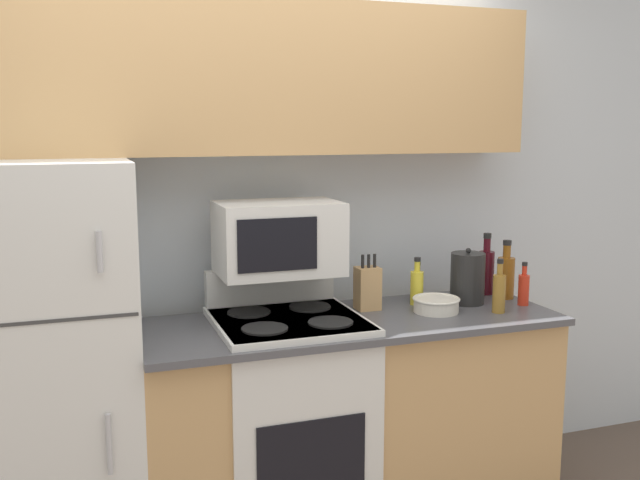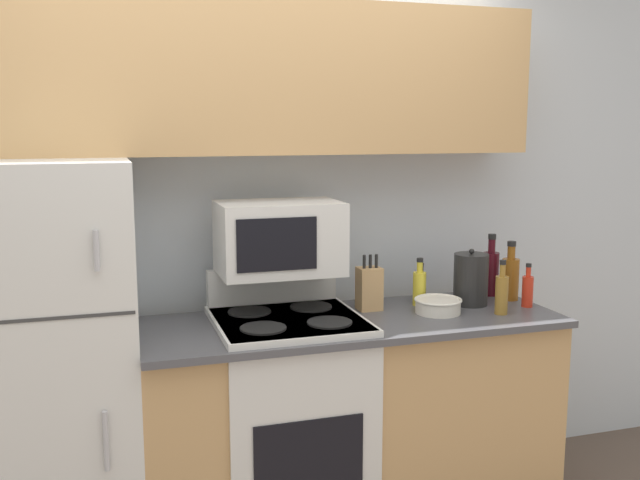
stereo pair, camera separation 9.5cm
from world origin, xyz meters
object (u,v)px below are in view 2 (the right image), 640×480
at_px(knife_block, 369,288).
at_px(stove, 289,423).
at_px(bottle_soy_sauce, 421,286).
at_px(bottle_cooking_spray, 419,287).
at_px(kettle, 471,279).
at_px(bottle_vinegar, 502,293).
at_px(refrigerator, 41,370).
at_px(bottle_hot_sauce, 528,290).
at_px(bottle_whiskey, 510,277).
at_px(bowl, 438,305).
at_px(microwave, 279,238).
at_px(bottle_wine_red, 491,271).

bearing_deg(knife_block, stove, -163.95).
xyz_separation_m(knife_block, bottle_soy_sauce, (0.29, 0.09, -0.03)).
distance_m(bottle_cooking_spray, kettle, 0.24).
bearing_deg(bottle_vinegar, kettle, 103.02).
distance_m(refrigerator, bottle_hot_sauce, 2.10).
distance_m(stove, bottle_whiskey, 1.24).
xyz_separation_m(bowl, kettle, (0.21, 0.09, 0.08)).
xyz_separation_m(refrigerator, kettle, (1.86, -0.00, 0.24)).
xyz_separation_m(microwave, bottle_whiskey, (1.11, -0.03, -0.24)).
height_order(bowl, kettle, kettle).
xyz_separation_m(knife_block, bowl, (0.27, -0.15, -0.06)).
bearing_deg(bowl, bottle_wine_red, 29.99).
xyz_separation_m(bottle_cooking_spray, kettle, (0.23, -0.06, 0.03)).
bearing_deg(bottle_whiskey, bottle_cooking_spray, 176.13).
height_order(refrigerator, bottle_whiskey, refrigerator).
height_order(bowl, bottle_wine_red, bottle_wine_red).
relative_size(bowl, bottle_wine_red, 0.70).
bearing_deg(bottle_cooking_spray, microwave, -179.94).
relative_size(stove, bottle_vinegar, 4.65).
xyz_separation_m(bottle_vinegar, bottle_soy_sauce, (-0.23, 0.33, -0.02)).
height_order(stove, bottle_wine_red, bottle_wine_red).
relative_size(refrigerator, kettle, 6.23).
xyz_separation_m(microwave, kettle, (0.89, -0.06, -0.23)).
height_order(bottle_hot_sauce, bottle_soy_sauce, bottle_hot_sauce).
relative_size(bottle_hot_sauce, bottle_whiskey, 0.71).
distance_m(bottle_hot_sauce, bottle_vinegar, 0.20).
height_order(stove, knife_block, knife_block).
xyz_separation_m(refrigerator, bottle_hot_sauce, (2.09, -0.12, 0.20)).
xyz_separation_m(stove, bottle_whiskey, (1.11, 0.09, 0.55)).
bearing_deg(bottle_wine_red, knife_block, -172.89).
relative_size(bottle_cooking_spray, bottle_vinegar, 0.92).
distance_m(microwave, bottle_wine_red, 1.10).
height_order(refrigerator, knife_block, refrigerator).
xyz_separation_m(bottle_whiskey, bottle_soy_sauce, (-0.41, 0.11, -0.04)).
bearing_deg(bottle_whiskey, microwave, 178.46).
relative_size(knife_block, bottle_soy_sauce, 1.40).
xyz_separation_m(bottle_cooking_spray, bottle_soy_sauce, (0.05, 0.08, -0.02)).
bearing_deg(stove, refrigerator, 176.09).
distance_m(bottle_wine_red, kettle, 0.23).
relative_size(stove, bowl, 5.32).
bearing_deg(bowl, bottle_vinegar, -21.00).
bearing_deg(bottle_vinegar, bottle_wine_red, 66.80).
height_order(bottle_hot_sauce, bottle_vinegar, bottle_vinegar).
height_order(knife_block, bottle_whiskey, bottle_whiskey).
distance_m(bowl, kettle, 0.25).
bearing_deg(bottle_whiskey, bottle_wine_red, 110.10).
bearing_deg(microwave, refrigerator, -176.81).
xyz_separation_m(bottle_whiskey, kettle, (-0.22, -0.03, 0.01)).
distance_m(bowl, bottle_soy_sauce, 0.24).
bearing_deg(bottle_whiskey, knife_block, 177.87).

